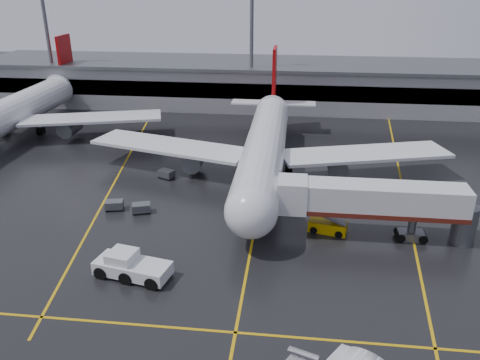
# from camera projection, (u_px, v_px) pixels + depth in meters

# --- Properties ---
(ground) EXTENTS (220.00, 220.00, 0.00)m
(ground) POSITION_uv_depth(u_px,v_px,m) (259.00, 205.00, 56.88)
(ground) COLOR black
(ground) RESTS_ON ground
(apron_line_centre) EXTENTS (0.25, 90.00, 0.02)m
(apron_line_centre) POSITION_uv_depth(u_px,v_px,m) (259.00, 205.00, 56.87)
(apron_line_centre) COLOR gold
(apron_line_centre) RESTS_ON ground
(apron_line_stop) EXTENTS (60.00, 0.25, 0.02)m
(apron_line_stop) POSITION_uv_depth(u_px,v_px,m) (235.00, 333.00, 36.79)
(apron_line_stop) COLOR gold
(apron_line_stop) RESTS_ON ground
(apron_line_left) EXTENTS (9.99, 69.35, 0.02)m
(apron_line_left) POSITION_uv_depth(u_px,v_px,m) (123.00, 167.00, 68.15)
(apron_line_left) COLOR gold
(apron_line_left) RESTS_ON ground
(apron_line_right) EXTENTS (7.57, 69.64, 0.02)m
(apron_line_right) POSITION_uv_depth(u_px,v_px,m) (401.00, 179.00, 64.07)
(apron_line_right) COLOR gold
(apron_line_right) RESTS_ON ground
(terminal) EXTENTS (122.00, 19.00, 8.60)m
(terminal) POSITION_uv_depth(u_px,v_px,m) (278.00, 83.00, 98.94)
(terminal) COLOR gray
(terminal) RESTS_ON ground
(light_mast_left) EXTENTS (3.00, 1.20, 25.45)m
(light_mast_left) POSITION_uv_depth(u_px,v_px,m) (47.00, 32.00, 94.35)
(light_mast_left) COLOR #595B60
(light_mast_left) RESTS_ON ground
(light_mast_mid) EXTENTS (3.00, 1.20, 25.45)m
(light_mast_mid) POSITION_uv_depth(u_px,v_px,m) (252.00, 35.00, 90.06)
(light_mast_mid) COLOR #595B60
(light_mast_mid) RESTS_ON ground
(main_airliner) EXTENTS (48.80, 45.60, 14.10)m
(main_airliner) POSITION_uv_depth(u_px,v_px,m) (265.00, 145.00, 64.08)
(main_airliner) COLOR silver
(main_airliner) RESTS_ON ground
(second_airliner) EXTENTS (48.80, 45.60, 14.10)m
(second_airliner) POSITION_uv_depth(u_px,v_px,m) (15.00, 111.00, 79.54)
(second_airliner) COLOR silver
(second_airliner) RESTS_ON ground
(jet_bridge) EXTENTS (19.90, 3.40, 6.05)m
(jet_bridge) POSITION_uv_depth(u_px,v_px,m) (373.00, 203.00, 48.58)
(jet_bridge) COLOR silver
(jet_bridge) RESTS_ON ground
(pushback_tractor) EXTENTS (7.22, 4.17, 2.43)m
(pushback_tractor) POSITION_uv_depth(u_px,v_px,m) (131.00, 267.00, 43.34)
(pushback_tractor) COLOR silver
(pushback_tractor) RESTS_ON ground
(belt_loader) EXTENTS (4.22, 2.63, 2.49)m
(belt_loader) POSITION_uv_depth(u_px,v_px,m) (328.00, 226.00, 50.90)
(belt_loader) COLOR #C69803
(belt_loader) RESTS_ON ground
(baggage_cart_a) EXTENTS (2.31, 1.86, 1.12)m
(baggage_cart_a) POSITION_uv_depth(u_px,v_px,m) (141.00, 208.00, 54.93)
(baggage_cart_a) COLOR #595B60
(baggage_cart_a) RESTS_ON ground
(baggage_cart_b) EXTENTS (2.24, 1.72, 1.12)m
(baggage_cart_b) POSITION_uv_depth(u_px,v_px,m) (114.00, 205.00, 55.64)
(baggage_cart_b) COLOR #595B60
(baggage_cart_b) RESTS_ON ground
(baggage_cart_c) EXTENTS (2.36, 2.02, 1.12)m
(baggage_cart_c) POSITION_uv_depth(u_px,v_px,m) (166.00, 174.00, 64.22)
(baggage_cart_c) COLOR #595B60
(baggage_cart_c) RESTS_ON ground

